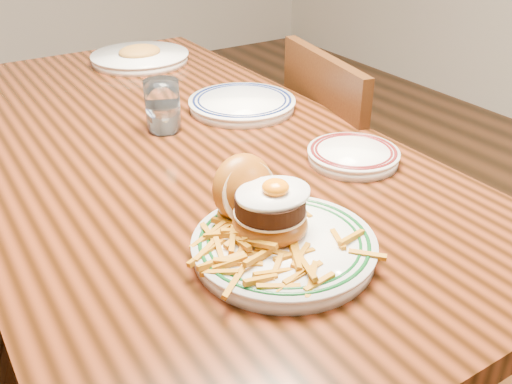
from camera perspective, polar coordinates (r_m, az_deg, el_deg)
floor at (r=1.71m, az=-6.98°, el=-18.53°), size 6.00×6.00×0.00m
table at (r=1.30m, az=-8.72°, el=1.50°), size 0.85×1.60×0.75m
chair_right at (r=1.66m, az=9.62°, el=0.25°), size 0.47×0.47×0.87m
main_plate at (r=0.87m, az=2.13°, el=-3.82°), size 0.28×0.29×0.14m
side_plate at (r=1.16m, az=9.70°, el=3.73°), size 0.18×0.18×0.03m
rear_plate at (r=1.42m, az=-1.40°, el=8.88°), size 0.26×0.26×0.03m
water_glass at (r=1.30m, az=-9.29°, el=8.20°), size 0.08×0.08×0.12m
far_plate at (r=1.83m, az=-11.52°, el=13.10°), size 0.30×0.30×0.05m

